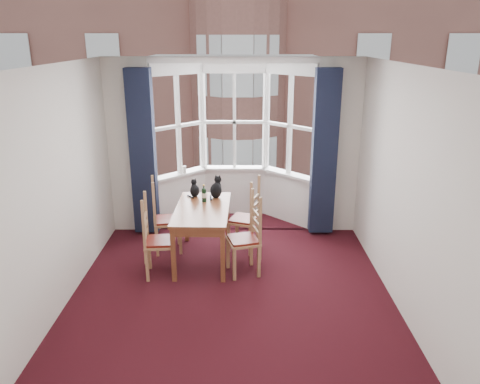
{
  "coord_description": "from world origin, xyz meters",
  "views": [
    {
      "loc": [
        0.13,
        -5.05,
        3.09
      ],
      "look_at": [
        0.11,
        1.05,
        1.05
      ],
      "focal_mm": 35.0,
      "sensor_mm": 36.0,
      "label": 1
    }
  ],
  "objects_px": {
    "cat_right": "(216,189)",
    "chair_right_far": "(249,221)",
    "chair_left_near": "(153,243)",
    "chair_left_far": "(161,221)",
    "wine_bottle": "(204,194)",
    "dining_table": "(202,215)",
    "cat_left": "(195,190)",
    "chair_right_near": "(250,240)",
    "candle_tall": "(184,170)"
  },
  "relations": [
    {
      "from": "chair_left_far",
      "to": "cat_right",
      "type": "xyz_separation_m",
      "value": [
        0.82,
        0.17,
        0.45
      ]
    },
    {
      "from": "dining_table",
      "to": "candle_tall",
      "type": "bearing_deg",
      "value": 105.72
    },
    {
      "from": "chair_left_far",
      "to": "cat_left",
      "type": "bearing_deg",
      "value": 23.56
    },
    {
      "from": "chair_left_far",
      "to": "cat_right",
      "type": "distance_m",
      "value": 0.95
    },
    {
      "from": "cat_right",
      "to": "candle_tall",
      "type": "distance_m",
      "value": 1.19
    },
    {
      "from": "dining_table",
      "to": "cat_left",
      "type": "distance_m",
      "value": 0.57
    },
    {
      "from": "chair_right_far",
      "to": "cat_left",
      "type": "distance_m",
      "value": 0.95
    },
    {
      "from": "cat_right",
      "to": "wine_bottle",
      "type": "relative_size",
      "value": 1.31
    },
    {
      "from": "candle_tall",
      "to": "chair_left_far",
      "type": "bearing_deg",
      "value": -100.44
    },
    {
      "from": "cat_left",
      "to": "candle_tall",
      "type": "distance_m",
      "value": 1.03
    },
    {
      "from": "chair_left_near",
      "to": "chair_left_far",
      "type": "relative_size",
      "value": 1.0
    },
    {
      "from": "chair_left_near",
      "to": "chair_left_far",
      "type": "distance_m",
      "value": 0.76
    },
    {
      "from": "dining_table",
      "to": "chair_right_near",
      "type": "relative_size",
      "value": 1.53
    },
    {
      "from": "cat_right",
      "to": "chair_left_far",
      "type": "bearing_deg",
      "value": -168.04
    },
    {
      "from": "cat_right",
      "to": "candle_tall",
      "type": "bearing_deg",
      "value": 119.99
    },
    {
      "from": "dining_table",
      "to": "chair_right_near",
      "type": "height_order",
      "value": "chair_right_near"
    },
    {
      "from": "chair_right_far",
      "to": "wine_bottle",
      "type": "distance_m",
      "value": 0.8
    },
    {
      "from": "chair_left_near",
      "to": "wine_bottle",
      "type": "xyz_separation_m",
      "value": [
        0.63,
        0.73,
        0.44
      ]
    },
    {
      "from": "cat_left",
      "to": "wine_bottle",
      "type": "xyz_separation_m",
      "value": [
        0.16,
        -0.24,
        0.01
      ]
    },
    {
      "from": "chair_right_far",
      "to": "chair_left_near",
      "type": "bearing_deg",
      "value": -148.81
    },
    {
      "from": "chair_right_far",
      "to": "cat_right",
      "type": "distance_m",
      "value": 0.69
    },
    {
      "from": "chair_right_far",
      "to": "chair_left_far",
      "type": "bearing_deg",
      "value": -178.82
    },
    {
      "from": "chair_left_near",
      "to": "cat_right",
      "type": "bearing_deg",
      "value": 49.29
    },
    {
      "from": "wine_bottle",
      "to": "candle_tall",
      "type": "xyz_separation_m",
      "value": [
        -0.43,
        1.23,
        0.02
      ]
    },
    {
      "from": "chair_right_far",
      "to": "candle_tall",
      "type": "bearing_deg",
      "value": 132.77
    },
    {
      "from": "dining_table",
      "to": "cat_left",
      "type": "height_order",
      "value": "cat_left"
    },
    {
      "from": "dining_table",
      "to": "chair_left_near",
      "type": "bearing_deg",
      "value": -143.34
    },
    {
      "from": "wine_bottle",
      "to": "candle_tall",
      "type": "bearing_deg",
      "value": 109.21
    },
    {
      "from": "dining_table",
      "to": "chair_left_far",
      "type": "relative_size",
      "value": 1.53
    },
    {
      "from": "cat_right",
      "to": "chair_right_far",
      "type": "bearing_deg",
      "value": -16.47
    },
    {
      "from": "cat_left",
      "to": "candle_tall",
      "type": "relative_size",
      "value": 2.16
    },
    {
      "from": "chair_left_near",
      "to": "chair_right_far",
      "type": "distance_m",
      "value": 1.51
    },
    {
      "from": "cat_left",
      "to": "chair_left_far",
      "type": "bearing_deg",
      "value": -156.44
    },
    {
      "from": "chair_left_near",
      "to": "chair_left_far",
      "type": "height_order",
      "value": "same"
    },
    {
      "from": "chair_right_near",
      "to": "cat_right",
      "type": "height_order",
      "value": "cat_right"
    },
    {
      "from": "chair_left_near",
      "to": "dining_table",
      "type": "bearing_deg",
      "value": 36.66
    },
    {
      "from": "cat_right",
      "to": "chair_right_near",
      "type": "bearing_deg",
      "value": -59.68
    },
    {
      "from": "chair_left_far",
      "to": "chair_right_near",
      "type": "distance_m",
      "value": 1.47
    },
    {
      "from": "chair_left_near",
      "to": "cat_right",
      "type": "xyz_separation_m",
      "value": [
        0.8,
        0.93,
        0.45
      ]
    },
    {
      "from": "cat_right",
      "to": "dining_table",
      "type": "bearing_deg",
      "value": -110.61
    },
    {
      "from": "wine_bottle",
      "to": "chair_right_near",
      "type": "bearing_deg",
      "value": -44.28
    },
    {
      "from": "chair_left_near",
      "to": "candle_tall",
      "type": "height_order",
      "value": "candle_tall"
    },
    {
      "from": "chair_right_near",
      "to": "wine_bottle",
      "type": "xyz_separation_m",
      "value": [
        -0.66,
        0.64,
        0.44
      ]
    },
    {
      "from": "chair_right_far",
      "to": "candle_tall",
      "type": "height_order",
      "value": "candle_tall"
    },
    {
      "from": "candle_tall",
      "to": "cat_right",
      "type": "bearing_deg",
      "value": -60.01
    },
    {
      "from": "chair_left_far",
      "to": "wine_bottle",
      "type": "distance_m",
      "value": 0.78
    },
    {
      "from": "dining_table",
      "to": "chair_left_far",
      "type": "xyz_separation_m",
      "value": [
        -0.64,
        0.29,
        -0.22
      ]
    },
    {
      "from": "dining_table",
      "to": "wine_bottle",
      "type": "distance_m",
      "value": 0.34
    },
    {
      "from": "dining_table",
      "to": "chair_left_near",
      "type": "height_order",
      "value": "chair_left_near"
    },
    {
      "from": "chair_left_near",
      "to": "candle_tall",
      "type": "bearing_deg",
      "value": 84.06
    }
  ]
}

